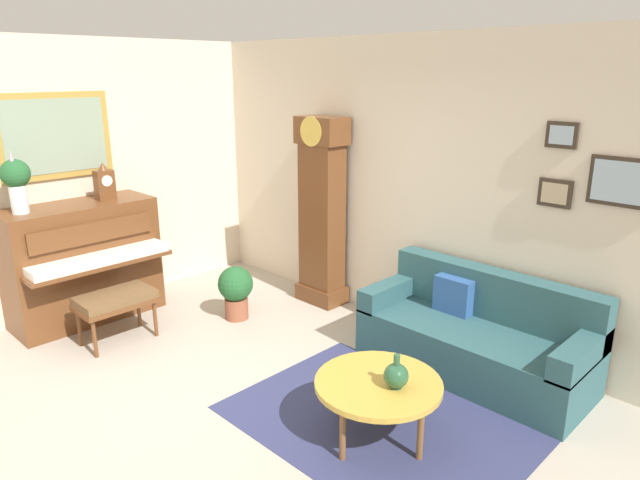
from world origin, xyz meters
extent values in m
cube|color=#B2A899|center=(0.00, 0.00, -0.05)|extent=(6.40, 6.00, 0.10)
cube|color=beige|center=(-2.60, 0.00, 1.40)|extent=(0.10, 4.90, 2.80)
cube|color=#B28E3D|center=(-2.54, 0.14, 1.85)|extent=(0.03, 1.10, 0.84)
cube|color=gray|center=(-2.52, 0.14, 1.85)|extent=(0.01, 0.98, 0.72)
cube|color=beige|center=(0.00, 2.40, 1.40)|extent=(5.30, 0.10, 2.80)
cube|color=#33281E|center=(1.55, 2.33, 2.00)|extent=(0.24, 0.03, 0.20)
cube|color=#9EB2C1|center=(1.55, 2.32, 2.00)|extent=(0.18, 0.01, 0.14)
cube|color=#33281E|center=(1.55, 2.33, 1.55)|extent=(0.26, 0.03, 0.22)
cube|color=tan|center=(1.55, 2.32, 1.55)|extent=(0.20, 0.01, 0.16)
cube|color=#33281E|center=(2.05, 2.33, 1.70)|extent=(0.52, 0.03, 0.36)
cube|color=#9EB2C1|center=(2.05, 2.32, 1.70)|extent=(0.46, 0.01, 0.30)
cube|color=navy|center=(1.07, 0.79, 0.00)|extent=(2.10, 1.50, 0.01)
cube|color=brown|center=(-2.25, 0.14, 0.60)|extent=(0.60, 1.44, 1.21)
cube|color=brown|center=(-1.82, 0.14, 0.68)|extent=(0.28, 1.38, 0.04)
cube|color=white|center=(-1.82, 0.14, 0.74)|extent=(0.26, 1.32, 0.08)
cube|color=brown|center=(-1.93, 0.14, 0.98)|extent=(0.03, 1.20, 0.20)
cube|color=brown|center=(-1.51, 0.10, 0.38)|extent=(0.42, 0.70, 0.04)
cube|color=brown|center=(-1.51, 0.10, 0.44)|extent=(0.40, 0.68, 0.08)
cylinder|color=brown|center=(-1.35, -0.20, 0.18)|extent=(0.04, 0.04, 0.36)
cylinder|color=brown|center=(-1.35, 0.40, 0.18)|extent=(0.04, 0.04, 0.36)
cylinder|color=brown|center=(-1.67, -0.20, 0.18)|extent=(0.04, 0.04, 0.36)
cylinder|color=brown|center=(-1.67, 0.40, 0.18)|extent=(0.04, 0.04, 0.36)
cube|color=brown|center=(-0.82, 2.16, 0.09)|extent=(0.52, 0.34, 0.18)
cube|color=brown|center=(-0.82, 2.16, 0.89)|extent=(0.44, 0.28, 1.78)
cube|color=brown|center=(-0.82, 2.16, 1.88)|extent=(0.52, 0.32, 0.28)
cylinder|color=gold|center=(-0.82, 2.00, 1.88)|extent=(0.30, 0.02, 0.30)
cylinder|color=gold|center=(-0.82, 2.11, 0.95)|extent=(0.03, 0.03, 0.70)
cube|color=#2D565B|center=(1.19, 1.91, 0.21)|extent=(1.90, 0.80, 0.42)
cube|color=#2D565B|center=(1.19, 2.21, 0.62)|extent=(1.90, 0.20, 0.44)
cube|color=#2D565B|center=(0.33, 1.91, 0.50)|extent=(0.18, 0.80, 0.20)
cube|color=#2D565B|center=(2.05, 1.91, 0.50)|extent=(0.18, 0.80, 0.20)
cube|color=#2D5699|center=(0.89, 2.05, 0.58)|extent=(0.34, 0.12, 0.32)
cylinder|color=gold|center=(1.16, 0.67, 0.41)|extent=(0.88, 0.88, 0.04)
torus|color=brown|center=(1.16, 0.67, 0.41)|extent=(0.88, 0.88, 0.04)
cylinder|color=brown|center=(1.16, 1.03, 0.20)|extent=(0.04, 0.04, 0.39)
cylinder|color=brown|center=(1.52, 0.67, 0.20)|extent=(0.04, 0.04, 0.39)
cylinder|color=brown|center=(1.16, 0.31, 0.20)|extent=(0.04, 0.04, 0.39)
cylinder|color=brown|center=(0.80, 0.67, 0.20)|extent=(0.04, 0.04, 0.39)
cube|color=brown|center=(-2.23, 0.45, 1.36)|extent=(0.12, 0.18, 0.30)
cylinder|color=white|center=(-2.17, 0.45, 1.41)|extent=(0.01, 0.11, 0.11)
cone|color=brown|center=(-2.23, 0.45, 1.55)|extent=(0.10, 0.10, 0.08)
cylinder|color=silver|center=(-2.23, -0.37, 1.34)|extent=(0.15, 0.15, 0.26)
sphere|color=#235B2D|center=(-2.23, -0.37, 1.58)|extent=(0.26, 0.26, 0.26)
cone|color=#D199B7|center=(-2.20, -0.39, 1.71)|extent=(0.06, 0.06, 0.16)
cylinder|color=#234C33|center=(1.29, 0.70, 0.44)|extent=(0.09, 0.09, 0.01)
sphere|color=#285638|center=(1.29, 0.70, 0.52)|extent=(0.17, 0.17, 0.17)
cylinder|color=#285638|center=(1.29, 0.70, 0.63)|extent=(0.04, 0.04, 0.08)
cylinder|color=#935138|center=(-1.13, 1.20, 0.11)|extent=(0.24, 0.24, 0.22)
sphere|color=#235B2D|center=(-1.13, 1.20, 0.38)|extent=(0.36, 0.36, 0.36)
camera|label=1|loc=(3.29, -2.06, 2.47)|focal=31.87mm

